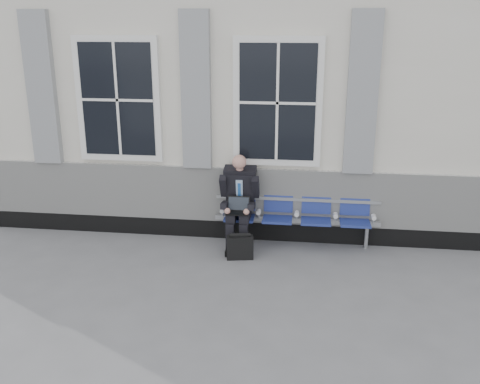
# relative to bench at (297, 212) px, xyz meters

# --- Properties ---
(ground) EXTENTS (70.00, 70.00, 0.00)m
(ground) POSITION_rel_bench_xyz_m (-0.70, -1.32, -0.55)
(ground) COLOR slate
(ground) RESTS_ON ground
(station_building) EXTENTS (14.40, 4.40, 4.49)m
(station_building) POSITION_rel_bench_xyz_m (-0.72, 2.15, 1.67)
(station_building) COLOR silver
(station_building) RESTS_ON ground
(bench) EXTENTS (2.60, 0.47, 0.91)m
(bench) POSITION_rel_bench_xyz_m (0.00, 0.00, 0.00)
(bench) COLOR #9EA0A3
(bench) RESTS_ON ground
(businessman) EXTENTS (0.61, 0.82, 1.49)m
(businessman) POSITION_rel_bench_xyz_m (-0.90, -0.14, 0.24)
(businessman) COLOR black
(businessman) RESTS_ON ground
(briefcase) EXTENTS (0.42, 0.24, 0.41)m
(briefcase) POSITION_rel_bench_xyz_m (-0.83, -0.64, -0.36)
(briefcase) COLOR black
(briefcase) RESTS_ON ground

